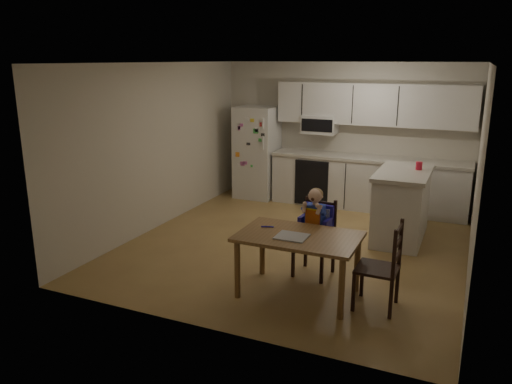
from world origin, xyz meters
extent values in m
cube|color=olive|center=(0.00, 0.00, -0.01)|extent=(4.50, 5.00, 0.01)
cube|color=beige|center=(0.00, 2.50, 1.25)|extent=(4.50, 0.02, 2.50)
cube|color=beige|center=(-2.25, 0.00, 1.25)|extent=(0.02, 5.00, 2.50)
cube|color=beige|center=(2.25, 0.00, 1.25)|extent=(0.02, 5.00, 2.50)
cube|color=white|center=(0.00, 0.00, 2.50)|extent=(4.50, 5.00, 0.01)
cube|color=silver|center=(-1.55, 2.15, 0.85)|extent=(0.72, 0.70, 1.70)
cube|color=silver|center=(0.53, 2.20, 0.43)|extent=(3.34, 0.60, 0.86)
cube|color=beige|center=(0.53, 2.19, 0.89)|extent=(3.37, 0.62, 0.05)
cube|color=black|center=(-0.39, 1.89, 0.43)|extent=(0.60, 0.02, 0.80)
cube|color=silver|center=(0.53, 2.33, 1.80)|extent=(3.34, 0.34, 0.70)
cube|color=silver|center=(-0.39, 2.30, 1.42)|extent=(0.60, 0.38, 0.33)
cube|color=silver|center=(1.30, 0.88, 0.48)|extent=(0.65, 1.30, 0.96)
cube|color=beige|center=(1.30, 0.88, 0.98)|extent=(0.72, 1.37, 0.05)
cylinder|color=red|center=(1.47, 1.04, 1.07)|extent=(0.09, 0.09, 0.11)
cube|color=brown|center=(0.53, -1.44, 0.68)|extent=(1.31, 0.84, 0.04)
cylinder|color=brown|center=(-0.05, -1.79, 0.33)|extent=(0.07, 0.07, 0.66)
cylinder|color=brown|center=(-0.05, -1.10, 0.33)|extent=(0.07, 0.07, 0.66)
cylinder|color=brown|center=(1.11, -1.79, 0.33)|extent=(0.07, 0.07, 0.66)
cylinder|color=brown|center=(1.11, -1.10, 0.33)|extent=(0.07, 0.07, 0.66)
cube|color=#A7A7AC|center=(0.48, -1.54, 0.71)|extent=(0.33, 0.29, 0.01)
cylinder|color=#281FB2|center=(0.11, -1.35, 0.71)|extent=(0.12, 0.06, 0.02)
cube|color=black|center=(0.53, -0.87, 0.42)|extent=(0.45, 0.45, 0.03)
cube|color=black|center=(0.33, -1.04, 0.20)|extent=(0.04, 0.04, 0.41)
cube|color=black|center=(0.36, -0.67, 0.20)|extent=(0.04, 0.04, 0.41)
cube|color=black|center=(0.69, -1.07, 0.20)|extent=(0.04, 0.04, 0.41)
cube|color=black|center=(0.73, -0.71, 0.20)|extent=(0.04, 0.04, 0.41)
cube|color=black|center=(0.55, -0.69, 0.68)|extent=(0.41, 0.07, 0.48)
cube|color=#281FB2|center=(0.53, -0.87, 0.48)|extent=(0.40, 0.36, 0.10)
cube|color=#281FB2|center=(0.54, -0.74, 0.70)|extent=(0.37, 0.09, 0.33)
cube|color=#5975CF|center=(0.53, -0.89, 0.54)|extent=(0.31, 0.28, 0.02)
cube|color=#2339B2|center=(0.53, -0.86, 0.76)|extent=(0.23, 0.16, 0.25)
cube|color=#D94A12|center=(0.52, -0.93, 0.75)|extent=(0.18, 0.03, 0.19)
sphere|color=beige|center=(0.53, -0.87, 1.00)|extent=(0.18, 0.18, 0.16)
ellipsoid|color=olive|center=(0.53, -0.87, 1.02)|extent=(0.18, 0.17, 0.14)
cube|color=black|center=(1.38, -1.39, 0.43)|extent=(0.43, 0.43, 0.03)
cube|color=black|center=(1.19, -1.20, 0.21)|extent=(0.04, 0.04, 0.42)
cube|color=black|center=(1.57, -1.21, 0.21)|extent=(0.04, 0.04, 0.42)
cube|color=black|center=(1.18, -1.58, 0.21)|extent=(0.04, 0.04, 0.42)
cube|color=black|center=(1.56, -1.59, 0.21)|extent=(0.04, 0.04, 0.42)
cube|color=black|center=(1.57, -1.40, 0.70)|extent=(0.04, 0.42, 0.50)
camera|label=1|loc=(2.17, -6.30, 2.55)|focal=35.00mm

